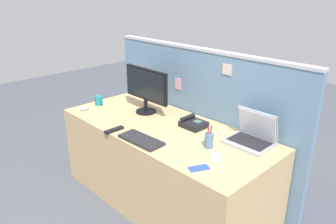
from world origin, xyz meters
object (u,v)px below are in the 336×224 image
object	(u,v)px
laptop	(252,135)
tv_remote	(114,130)
cell_phone_white_slab	(216,157)
desktop_monitor	(146,87)
keyboard_main	(141,140)
coffee_mug	(99,100)
pen_cup	(209,140)
desk_phone	(193,123)
cell_phone_blue_case	(199,168)
computer_mouse_right_hand	(84,108)

from	to	relation	value
laptop	tv_remote	distance (m)	1.09
laptop	cell_phone_white_slab	distance (m)	0.38
desktop_monitor	keyboard_main	world-z (taller)	desktop_monitor
laptop	tv_remote	size ratio (longest dim) A/B	1.94
cell_phone_white_slab	coffee_mug	xyz separation A→B (m)	(-1.47, 0.00, 0.04)
tv_remote	pen_cup	bearing A→B (deg)	24.03
laptop	desk_phone	distance (m)	0.52
keyboard_main	coffee_mug	bearing A→B (deg)	164.32
cell_phone_blue_case	tv_remote	distance (m)	0.87
pen_cup	tv_remote	world-z (taller)	pen_cup
cell_phone_blue_case	cell_phone_white_slab	bearing A→B (deg)	121.38
cell_phone_white_slab	tv_remote	distance (m)	0.88
cell_phone_blue_case	tv_remote	xyz separation A→B (m)	(-0.87, -0.05, 0.01)
desktop_monitor	cell_phone_white_slab	world-z (taller)	desktop_monitor
keyboard_main	computer_mouse_right_hand	size ratio (longest dim) A/B	3.69
cell_phone_white_slab	coffee_mug	distance (m)	1.47
desktop_monitor	desk_phone	bearing A→B (deg)	6.27
desk_phone	tv_remote	bearing A→B (deg)	-126.10
laptop	cell_phone_white_slab	bearing A→B (deg)	-96.85
desktop_monitor	laptop	xyz separation A→B (m)	(1.04, 0.15, -0.18)
desktop_monitor	coffee_mug	distance (m)	0.56
cell_phone_white_slab	coffee_mug	world-z (taller)	coffee_mug
desktop_monitor	desk_phone	xyz separation A→B (m)	(0.53, 0.06, -0.21)
computer_mouse_right_hand	coffee_mug	bearing A→B (deg)	93.07
computer_mouse_right_hand	desk_phone	bearing A→B (deg)	20.64
computer_mouse_right_hand	tv_remote	world-z (taller)	computer_mouse_right_hand
tv_remote	desktop_monitor	bearing A→B (deg)	106.40
cell_phone_white_slab	pen_cup	bearing A→B (deg)	104.12
cell_phone_blue_case	coffee_mug	size ratio (longest dim) A/B	1.16
computer_mouse_right_hand	tv_remote	xyz separation A→B (m)	(0.60, -0.08, -0.01)
cell_phone_white_slab	cell_phone_blue_case	distance (m)	0.20
laptop	cell_phone_blue_case	size ratio (longest dim) A/B	2.51
pen_cup	cell_phone_white_slab	distance (m)	0.16
desk_phone	cell_phone_blue_case	distance (m)	0.68
computer_mouse_right_hand	laptop	bearing A→B (deg)	16.24
desktop_monitor	coffee_mug	xyz separation A→B (m)	(-0.48, -0.21, -0.19)
computer_mouse_right_hand	pen_cup	bearing A→B (deg)	6.93
laptop	pen_cup	size ratio (longest dim) A/B	1.89
pen_cup	coffee_mug	world-z (taller)	pen_cup
cell_phone_blue_case	coffee_mug	bearing A→B (deg)	-161.70
computer_mouse_right_hand	keyboard_main	bearing A→B (deg)	-6.38
desktop_monitor	tv_remote	world-z (taller)	desktop_monitor
desktop_monitor	computer_mouse_right_hand	bearing A→B (deg)	-139.40
desktop_monitor	pen_cup	bearing A→B (deg)	-9.22
desk_phone	tv_remote	xyz separation A→B (m)	(-0.38, -0.53, -0.02)
desktop_monitor	keyboard_main	distance (m)	0.66
desktop_monitor	desk_phone	size ratio (longest dim) A/B	2.70
desk_phone	tv_remote	distance (m)	0.65
cell_phone_blue_case	coffee_mug	distance (m)	1.50
desk_phone	cell_phone_blue_case	size ratio (longest dim) A/B	1.49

